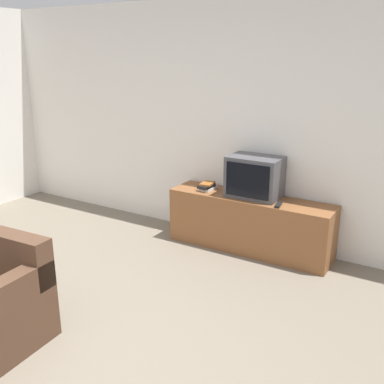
% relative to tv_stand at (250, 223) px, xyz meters
% --- Properties ---
extents(wall_back, '(9.00, 0.06, 2.60)m').
position_rel_tv_stand_xyz_m(wall_back, '(-0.59, 0.27, 1.00)').
color(wall_back, white).
rests_on(wall_back, ground_plane).
extents(tv_stand, '(1.77, 0.43, 0.59)m').
position_rel_tv_stand_xyz_m(tv_stand, '(0.00, 0.00, 0.00)').
color(tv_stand, brown).
rests_on(tv_stand, ground_plane).
extents(television, '(0.55, 0.37, 0.43)m').
position_rel_tv_stand_xyz_m(television, '(0.02, 0.03, 0.51)').
color(television, '#4C4C51').
rests_on(television, tv_stand).
extents(book_stack, '(0.15, 0.22, 0.08)m').
position_rel_tv_stand_xyz_m(book_stack, '(-0.51, -0.02, 0.34)').
color(book_stack, silver).
rests_on(book_stack, tv_stand).
extents(remote_on_stand, '(0.07, 0.17, 0.02)m').
position_rel_tv_stand_xyz_m(remote_on_stand, '(0.35, -0.12, 0.31)').
color(remote_on_stand, black).
rests_on(remote_on_stand, tv_stand).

